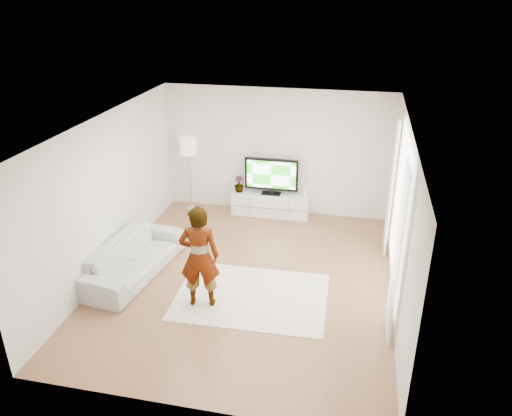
% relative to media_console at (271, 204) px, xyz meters
% --- Properties ---
extents(floor, '(6.00, 6.00, 0.00)m').
position_rel_media_console_xyz_m(floor, '(0.08, -2.76, -0.24)').
color(floor, '#A27349').
rests_on(floor, ground).
extents(ceiling, '(6.00, 6.00, 0.00)m').
position_rel_media_console_xyz_m(ceiling, '(0.08, -2.76, 2.56)').
color(ceiling, white).
rests_on(ceiling, wall_back).
extents(wall_left, '(0.02, 6.00, 2.80)m').
position_rel_media_console_xyz_m(wall_left, '(-2.42, -2.76, 1.16)').
color(wall_left, silver).
rests_on(wall_left, floor).
extents(wall_right, '(0.02, 6.00, 2.80)m').
position_rel_media_console_xyz_m(wall_right, '(2.58, -2.76, 1.16)').
color(wall_right, silver).
rests_on(wall_right, floor).
extents(wall_back, '(5.00, 0.02, 2.80)m').
position_rel_media_console_xyz_m(wall_back, '(0.08, 0.24, 1.16)').
color(wall_back, silver).
rests_on(wall_back, floor).
extents(wall_front, '(5.00, 0.02, 2.80)m').
position_rel_media_console_xyz_m(wall_front, '(0.08, -5.76, 1.16)').
color(wall_front, silver).
rests_on(wall_front, floor).
extents(window, '(0.01, 2.60, 2.50)m').
position_rel_media_console_xyz_m(window, '(2.56, -2.46, 1.21)').
color(window, white).
rests_on(window, wall_right).
extents(curtain_near, '(0.04, 0.70, 2.60)m').
position_rel_media_console_xyz_m(curtain_near, '(2.48, -3.76, 1.11)').
color(curtain_near, white).
rests_on(curtain_near, floor).
extents(curtain_far, '(0.04, 0.70, 2.60)m').
position_rel_media_console_xyz_m(curtain_far, '(2.48, -1.16, 1.11)').
color(curtain_far, white).
rests_on(curtain_far, floor).
extents(media_console, '(1.72, 0.49, 0.48)m').
position_rel_media_console_xyz_m(media_console, '(0.00, 0.00, 0.00)').
color(media_console, white).
rests_on(media_console, floor).
extents(television, '(1.19, 0.23, 0.83)m').
position_rel_media_console_xyz_m(television, '(-0.00, 0.03, 0.69)').
color(television, black).
rests_on(television, media_console).
extents(game_console, '(0.09, 0.16, 0.21)m').
position_rel_media_console_xyz_m(game_console, '(0.75, -0.00, 0.35)').
color(game_console, white).
rests_on(game_console, media_console).
extents(potted_plant, '(0.25, 0.25, 0.37)m').
position_rel_media_console_xyz_m(potted_plant, '(-0.73, 0.00, 0.43)').
color(potted_plant, '#3F7238').
rests_on(potted_plant, media_console).
extents(rug, '(2.55, 1.87, 0.01)m').
position_rel_media_console_xyz_m(rug, '(0.28, -3.27, -0.24)').
color(rug, '#EEE3CB').
rests_on(rug, floor).
extents(player, '(0.70, 0.53, 1.73)m').
position_rel_media_console_xyz_m(player, '(-0.47, -3.63, 0.64)').
color(player, '#334772').
rests_on(player, rug).
extents(sofa, '(1.17, 2.35, 0.66)m').
position_rel_media_console_xyz_m(sofa, '(-1.94, -3.01, 0.09)').
color(sofa, silver).
rests_on(sofa, floor).
extents(floor_lamp, '(0.38, 0.38, 1.70)m').
position_rel_media_console_xyz_m(floor_lamp, '(-1.86, -0.08, 1.20)').
color(floor_lamp, silver).
rests_on(floor_lamp, floor).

